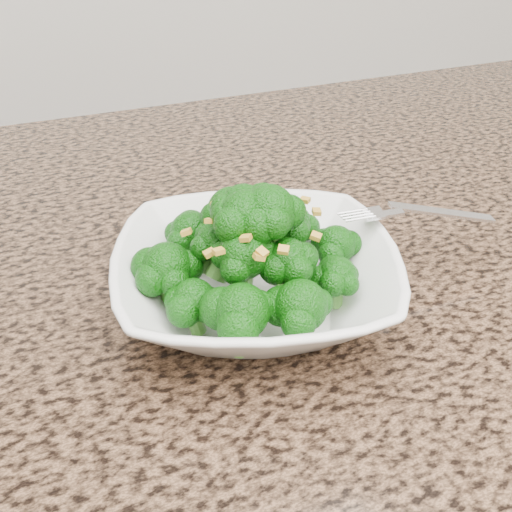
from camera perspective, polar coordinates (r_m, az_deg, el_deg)
name	(u,v)px	position (r m, az deg, el deg)	size (l,w,h in m)	color
granite_counter	(181,334)	(0.53, -6.64, -6.93)	(1.64, 1.04, 0.03)	brown
bowl	(256,280)	(0.51, 0.00, -2.12)	(0.23, 0.23, 0.06)	white
broccoli_pile	(256,210)	(0.48, 0.00, 4.11)	(0.20, 0.20, 0.07)	#0E5409
garlic_topping	(256,163)	(0.47, 0.00, 8.28)	(0.12, 0.12, 0.01)	gold
fork	(395,213)	(0.55, 12.27, 3.77)	(0.16, 0.03, 0.01)	silver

